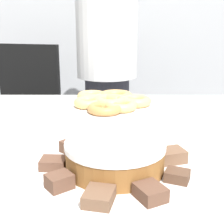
% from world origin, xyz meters
% --- Properties ---
extents(table, '(1.47, 0.96, 0.73)m').
position_xyz_m(table, '(0.00, 0.00, 0.64)').
color(table, silver).
rests_on(table, ground_plane).
extents(person_standing, '(0.31, 0.31, 1.52)m').
position_xyz_m(person_standing, '(-0.05, 0.81, 0.80)').
color(person_standing, '#383842').
rests_on(person_standing, ground_plane).
extents(office_chair_left, '(0.54, 0.54, 0.91)m').
position_xyz_m(office_chair_left, '(-0.56, 0.88, 0.43)').
color(office_chair_left, black).
rests_on(office_chair_left, ground_plane).
extents(plate_cake, '(0.34, 0.34, 0.01)m').
position_xyz_m(plate_cake, '(-0.01, -0.25, 0.73)').
color(plate_cake, white).
rests_on(plate_cake, table).
extents(plate_donuts, '(0.35, 0.35, 0.01)m').
position_xyz_m(plate_donuts, '(-0.03, 0.26, 0.73)').
color(plate_donuts, white).
rests_on(plate_donuts, table).
extents(frosted_cake, '(0.20, 0.20, 0.06)m').
position_xyz_m(frosted_cake, '(-0.01, -0.25, 0.77)').
color(frosted_cake, brown).
rests_on(frosted_cake, plate_cake).
extents(lamington_0, '(0.05, 0.05, 0.02)m').
position_xyz_m(lamington_0, '(-0.03, -0.12, 0.75)').
color(lamington_0, '#513828').
rests_on(lamington_0, plate_cake).
extents(lamington_1, '(0.07, 0.07, 0.03)m').
position_xyz_m(lamington_1, '(-0.10, -0.16, 0.75)').
color(lamington_1, brown).
rests_on(lamington_1, plate_cake).
extents(lamington_2, '(0.05, 0.05, 0.02)m').
position_xyz_m(lamington_2, '(-0.14, -0.24, 0.75)').
color(lamington_2, brown).
rests_on(lamington_2, plate_cake).
extents(lamington_3, '(0.06, 0.06, 0.03)m').
position_xyz_m(lamington_3, '(-0.11, -0.32, 0.75)').
color(lamington_3, brown).
rests_on(lamington_3, plate_cake).
extents(lamington_4, '(0.06, 0.06, 0.02)m').
position_xyz_m(lamington_4, '(-0.04, -0.37, 0.75)').
color(lamington_4, brown).
rests_on(lamington_4, plate_cake).
extents(lamington_5, '(0.06, 0.07, 0.02)m').
position_xyz_m(lamington_5, '(0.05, -0.36, 0.75)').
color(lamington_5, brown).
rests_on(lamington_5, plate_cake).
extents(lamington_6, '(0.06, 0.05, 0.02)m').
position_xyz_m(lamington_6, '(0.11, -0.29, 0.75)').
color(lamington_6, '#513828').
rests_on(lamington_6, plate_cake).
extents(lamington_7, '(0.07, 0.06, 0.03)m').
position_xyz_m(lamington_7, '(0.11, -0.21, 0.75)').
color(lamington_7, brown).
rests_on(lamington_7, plate_cake).
extents(lamington_8, '(0.08, 0.08, 0.02)m').
position_xyz_m(lamington_8, '(0.06, -0.14, 0.75)').
color(lamington_8, brown).
rests_on(lamington_8, plate_cake).
extents(donut_0, '(0.12, 0.12, 0.04)m').
position_xyz_m(donut_0, '(-0.03, 0.26, 0.75)').
color(donut_0, '#E5AD66').
rests_on(donut_0, plate_donuts).
extents(donut_1, '(0.11, 0.11, 0.03)m').
position_xyz_m(donut_1, '(-0.10, 0.25, 0.75)').
color(donut_1, '#E5AD66').
rests_on(donut_1, plate_donuts).
extents(donut_2, '(0.12, 0.12, 0.03)m').
position_xyz_m(donut_2, '(-0.04, 0.17, 0.75)').
color(donut_2, '#C68447').
rests_on(donut_2, plate_donuts).
extents(donut_3, '(0.11, 0.11, 0.03)m').
position_xyz_m(donut_3, '(0.01, 0.20, 0.75)').
color(donut_3, '#E5AD66').
rests_on(donut_3, plate_donuts).
extents(donut_4, '(0.11, 0.11, 0.03)m').
position_xyz_m(donut_4, '(0.07, 0.27, 0.75)').
color(donut_4, '#E5AD66').
rests_on(donut_4, plate_donuts).
extents(donut_5, '(0.13, 0.13, 0.04)m').
position_xyz_m(donut_5, '(-0.01, 0.33, 0.75)').
color(donut_5, tan).
rests_on(donut_5, plate_donuts).
extents(donut_6, '(0.11, 0.11, 0.03)m').
position_xyz_m(donut_6, '(-0.10, 0.34, 0.75)').
color(donut_6, '#E5AD66').
rests_on(donut_6, plate_donuts).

